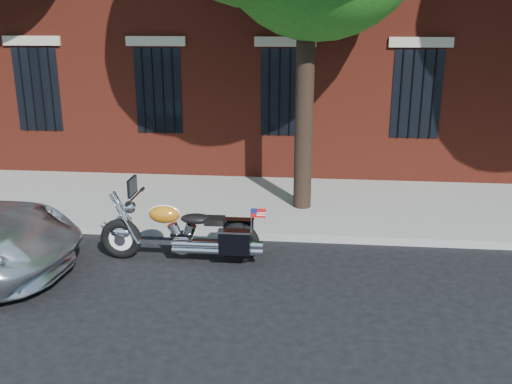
# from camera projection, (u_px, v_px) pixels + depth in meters

# --- Properties ---
(ground) EXTENTS (120.00, 120.00, 0.00)m
(ground) POSITION_uv_depth(u_px,v_px,m) (265.00, 272.00, 9.06)
(ground) COLOR black
(ground) RESTS_ON ground
(curb) EXTENTS (40.00, 0.16, 0.15)m
(curb) POSITION_uv_depth(u_px,v_px,m) (272.00, 236.00, 10.35)
(curb) COLOR gray
(curb) RESTS_ON ground
(sidewalk) EXTENTS (40.00, 3.60, 0.15)m
(sidewalk) POSITION_uv_depth(u_px,v_px,m) (279.00, 204.00, 12.14)
(sidewalk) COLOR gray
(sidewalk) RESTS_ON ground
(motorcycle) EXTENTS (2.78, 0.81, 1.40)m
(motorcycle) POSITION_uv_depth(u_px,v_px,m) (187.00, 234.00, 9.32)
(motorcycle) COLOR black
(motorcycle) RESTS_ON ground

